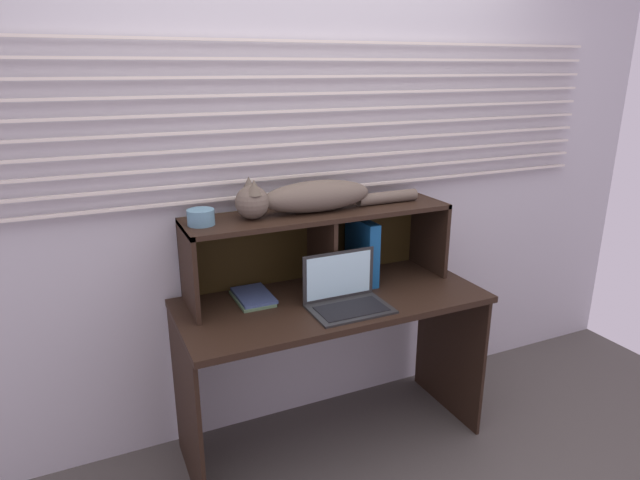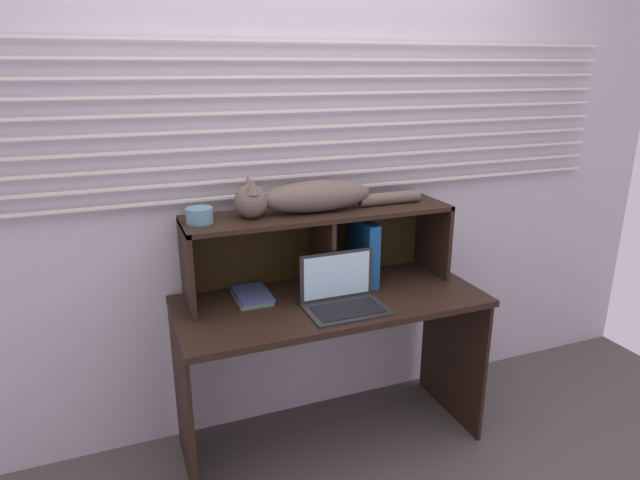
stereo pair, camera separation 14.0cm
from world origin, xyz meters
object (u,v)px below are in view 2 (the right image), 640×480
(laptop, at_px, (343,297))
(small_basket, at_px, (199,215))
(book_stack, at_px, (252,295))
(cat, at_px, (308,197))
(binder_upright, at_px, (363,251))

(laptop, height_order, small_basket, small_basket)
(laptop, bearing_deg, small_basket, 156.51)
(small_basket, bearing_deg, laptop, -23.49)
(book_stack, height_order, small_basket, small_basket)
(cat, height_order, book_stack, cat)
(laptop, xyz_separation_m, binder_upright, (0.21, 0.25, 0.11))
(binder_upright, bearing_deg, small_basket, 180.00)
(cat, xyz_separation_m, small_basket, (-0.49, 0.00, -0.04))
(cat, height_order, binder_upright, cat)
(small_basket, bearing_deg, book_stack, -0.68)
(binder_upright, bearing_deg, cat, -180.00)
(small_basket, bearing_deg, cat, -0.00)
(laptop, bearing_deg, binder_upright, 49.07)
(laptop, height_order, binder_upright, binder_upright)
(binder_upright, height_order, small_basket, small_basket)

